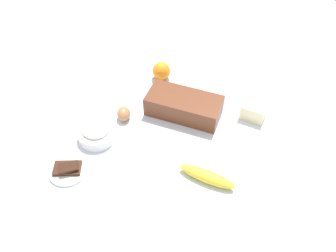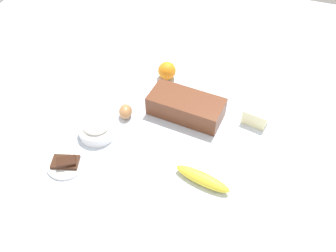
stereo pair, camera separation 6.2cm
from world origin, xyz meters
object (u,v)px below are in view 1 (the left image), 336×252
flour_bowl (96,132)px  egg_near_butter (124,114)px  orange_fruit (161,71)px  chocolate_plate (68,169)px  banana (207,176)px  butter_block (254,111)px  loaf_pan (184,105)px

flour_bowl → egg_near_butter: flour_bowl is taller
flour_bowl → egg_near_butter: bearing=62.9°
orange_fruit → chocolate_plate: (-0.17, -0.55, -0.03)m
banana → egg_near_butter: bearing=151.5°
orange_fruit → chocolate_plate: orange_fruit is taller
banana → egg_near_butter: egg_near_butter is taller
flour_bowl → egg_near_butter: (0.06, 0.12, -0.00)m
butter_block → flour_bowl: bearing=-154.7°
loaf_pan → chocolate_plate: 0.48m
orange_fruit → chocolate_plate: 0.57m
banana → butter_block: 0.35m
banana → orange_fruit: (-0.28, 0.46, 0.02)m
loaf_pan → butter_block: 0.26m
egg_near_butter → butter_block: bearing=15.9°
banana → orange_fruit: bearing=121.6°
loaf_pan → orange_fruit: loaf_pan is taller
chocolate_plate → flour_bowl: bearing=77.4°
butter_block → banana: bearing=-109.4°
orange_fruit → butter_block: orange_fruit is taller
banana → orange_fruit: size_ratio=2.50×
egg_near_butter → orange_fruit: bearing=74.9°
banana → chocolate_plate: bearing=-169.2°
banana → egg_near_butter: size_ratio=2.99×
flour_bowl → banana: (0.42, -0.08, -0.01)m
orange_fruit → chocolate_plate: bearing=-107.1°
egg_near_butter → chocolate_plate: 0.30m
banana → butter_block: (0.12, 0.33, 0.01)m
banana → egg_near_butter: (-0.36, 0.19, 0.00)m
flour_bowl → butter_block: 0.59m
egg_near_butter → loaf_pan: bearing=22.2°
loaf_pan → butter_block: bearing=16.0°
loaf_pan → chocolate_plate: (-0.31, -0.37, -0.03)m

